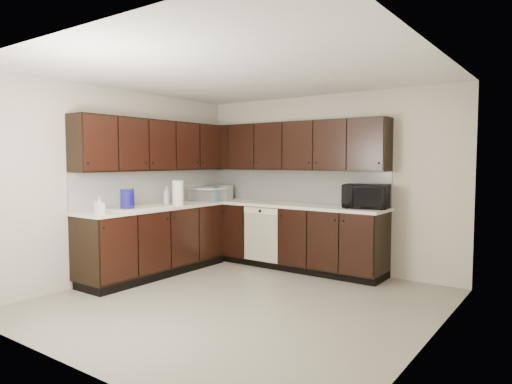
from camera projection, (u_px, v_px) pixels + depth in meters
floor at (240, 302)px, 5.04m from camera, size 4.00×4.00×0.00m
ceiling at (239, 73)px, 4.87m from camera, size 4.00×4.00×0.00m
wall_back at (324, 182)px, 6.58m from camera, size 4.00×0.02×2.50m
wall_left at (122, 184)px, 6.12m from camera, size 0.02×4.00×2.50m
wall_right at (429, 198)px, 3.79m from camera, size 0.02×4.00×2.50m
wall_front at (72, 204)px, 3.33m from camera, size 4.00×0.02×2.50m
lower_cabinets at (231, 241)px, 6.50m from camera, size 3.00×2.80×0.90m
countertop at (231, 206)px, 6.46m from camera, size 3.03×2.83×0.04m
backsplash at (229, 186)px, 6.74m from camera, size 3.00×2.80×0.48m
upper_cabinets at (230, 146)px, 6.54m from camera, size 3.00×2.80×0.70m
dishwasher at (261, 231)px, 6.55m from camera, size 0.58×0.04×0.78m
sink at (137, 213)px, 5.95m from camera, size 0.54×0.82×0.42m
microwave at (366, 196)px, 5.93m from camera, size 0.63×0.48×0.31m
soap_bottle_a at (99, 205)px, 5.28m from camera, size 0.10×0.10×0.21m
soap_bottle_b at (167, 195)px, 6.48m from camera, size 0.11×0.12×0.26m
toaster_oven at (219, 192)px, 7.38m from camera, size 0.40×0.32×0.23m
storage_bin at (207, 195)px, 7.04m from camera, size 0.54×0.43×0.19m
blue_pitcher at (127, 200)px, 5.73m from camera, size 0.23×0.23×0.26m
teal_tumbler at (216, 195)px, 6.94m from camera, size 0.10×0.10×0.21m
paper_towel_roll at (178, 193)px, 6.34m from camera, size 0.16×0.16×0.34m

